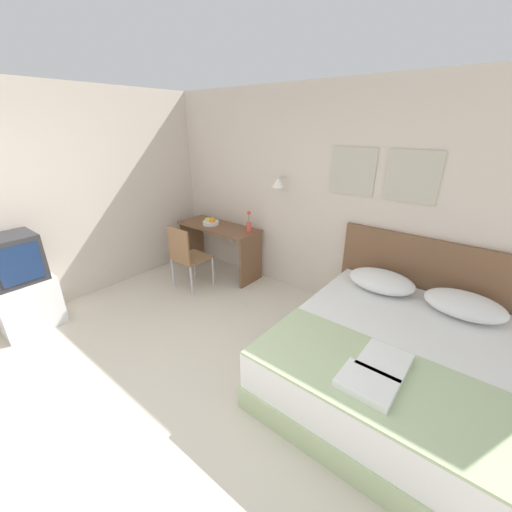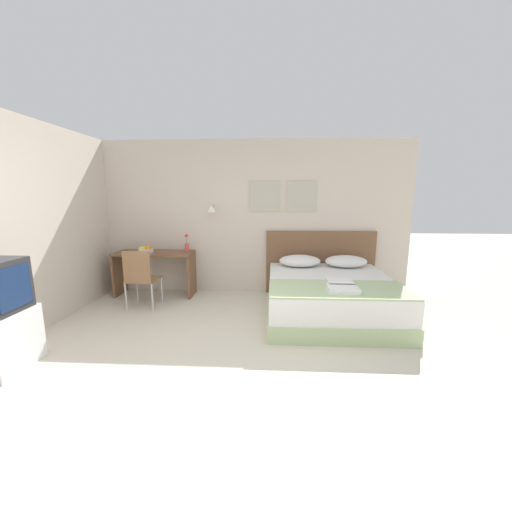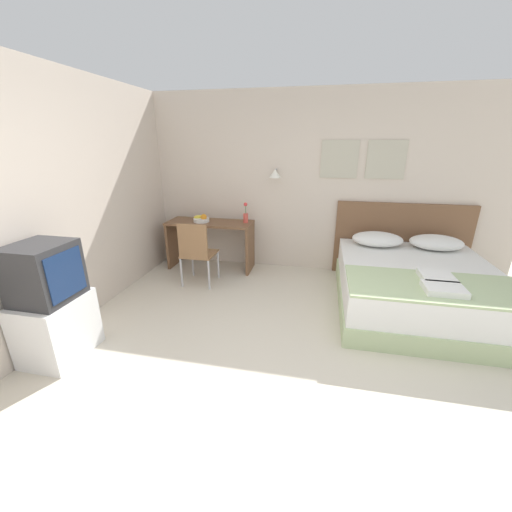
{
  "view_description": "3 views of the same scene",
  "coord_description": "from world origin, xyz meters",
  "views": [
    {
      "loc": [
        1.77,
        -0.78,
        2.19
      ],
      "look_at": [
        -0.25,
        1.73,
        0.83
      ],
      "focal_mm": 22.0,
      "sensor_mm": 36.0,
      "label": 1
    },
    {
      "loc": [
        0.5,
        -2.77,
        1.72
      ],
      "look_at": [
        0.27,
        1.46,
        0.9
      ],
      "focal_mm": 22.0,
      "sensor_mm": 36.0,
      "label": 2
    },
    {
      "loc": [
        0.14,
        -2.11,
        1.92
      ],
      "look_at": [
        -0.56,
        1.22,
        0.69
      ],
      "focal_mm": 22.0,
      "sensor_mm": 36.0,
      "label": 3
    }
  ],
  "objects": [
    {
      "name": "pillow_right",
      "position": [
        1.71,
        2.37,
        0.65
      ],
      "size": [
        0.68,
        0.47,
        0.19
      ],
      "color": "white",
      "rests_on": "bed"
    },
    {
      "name": "ground_plane",
      "position": [
        0.0,
        0.0,
        0.0
      ],
      "size": [
        24.0,
        24.0,
        0.0
      ],
      "primitive_type": "plane",
      "color": "beige"
    },
    {
      "name": "desk",
      "position": [
        -1.54,
        2.41,
        0.54
      ],
      "size": [
        1.33,
        0.52,
        0.76
      ],
      "color": "brown",
      "rests_on": "ground_plane"
    },
    {
      "name": "fruit_bowl",
      "position": [
        -1.66,
        2.38,
        0.8
      ],
      "size": [
        0.25,
        0.24,
        0.13
      ],
      "color": "silver",
      "rests_on": "desk"
    },
    {
      "name": "folded_towel_near_foot",
      "position": [
        1.37,
        1.2,
        0.61
      ],
      "size": [
        0.32,
        0.35,
        0.06
      ],
      "color": "white",
      "rests_on": "throw_blanket"
    },
    {
      "name": "wall_back",
      "position": [
        0.01,
        2.75,
        1.33
      ],
      "size": [
        5.71,
        0.31,
        2.65
      ],
      "color": "beige",
      "rests_on": "ground_plane"
    },
    {
      "name": "pillow_left",
      "position": [
        0.95,
        2.37,
        0.65
      ],
      "size": [
        0.68,
        0.47,
        0.19
      ],
      "color": "white",
      "rests_on": "bed"
    },
    {
      "name": "flower_vase",
      "position": [
        -0.98,
        2.47,
        0.87
      ],
      "size": [
        0.08,
        0.08,
        0.31
      ],
      "color": "#D14C42",
      "rests_on": "desk"
    },
    {
      "name": "desk_chair",
      "position": [
        -1.5,
        1.72,
        0.53
      ],
      "size": [
        0.44,
        0.44,
        0.92
      ],
      "color": "#8E6642",
      "rests_on": "ground_plane"
    },
    {
      "name": "folded_towel_mid_bed",
      "position": [
        1.35,
        0.91,
        0.61
      ],
      "size": [
        0.36,
        0.28,
        0.06
      ],
      "color": "white",
      "rests_on": "throw_blanket"
    },
    {
      "name": "throw_blanket",
      "position": [
        1.33,
        1.05,
        0.56
      ],
      "size": [
        1.72,
        0.81,
        0.02
      ],
      "color": "#B2C693",
      "rests_on": "bed"
    },
    {
      "name": "bed",
      "position": [
        1.33,
        1.64,
        0.27
      ],
      "size": [
        1.77,
        2.03,
        0.55
      ],
      "color": "#B2C693",
      "rests_on": "ground_plane"
    },
    {
      "name": "tv_stand",
      "position": [
        -2.2,
        -0.02,
        0.3
      ],
      "size": [
        0.48,
        0.59,
        0.6
      ],
      "color": "white",
      "rests_on": "ground_plane"
    },
    {
      "name": "headboard",
      "position": [
        1.33,
        2.69,
        0.56
      ],
      "size": [
        1.89,
        0.06,
        1.11
      ],
      "color": "brown",
      "rests_on": "ground_plane"
    },
    {
      "name": "television",
      "position": [
        -2.19,
        -0.02,
        0.85
      ],
      "size": [
        0.47,
        0.49,
        0.52
      ],
      "color": "#2D2D30",
      "rests_on": "tv_stand"
    }
  ]
}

